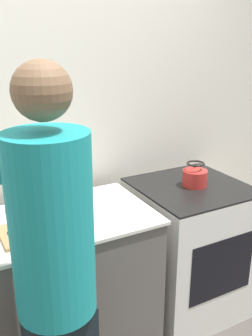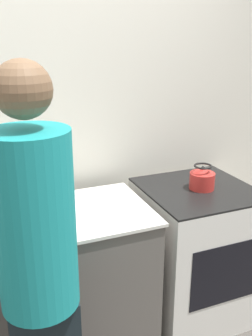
{
  "view_description": "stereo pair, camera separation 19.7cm",
  "coord_description": "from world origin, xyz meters",
  "px_view_note": "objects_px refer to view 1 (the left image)",
  "views": [
    {
      "loc": [
        -0.59,
        -1.43,
        1.82
      ],
      "look_at": [
        0.29,
        0.21,
        1.17
      ],
      "focal_mm": 40.0,
      "sensor_mm": 36.0,
      "label": 1
    },
    {
      "loc": [
        -0.42,
        -1.51,
        1.82
      ],
      "look_at": [
        0.29,
        0.21,
        1.17
      ],
      "focal_mm": 40.0,
      "sensor_mm": 36.0,
      "label": 2
    }
  ],
  "objects_px": {
    "kettle": "(195,176)",
    "bowl_prep": "(22,206)",
    "cutting_board": "(32,231)",
    "oven": "(188,248)",
    "person": "(55,276)",
    "knife": "(26,229)"
  },
  "relations": [
    {
      "from": "oven",
      "to": "kettle",
      "type": "relative_size",
      "value": 5.85
    },
    {
      "from": "kettle",
      "to": "bowl_prep",
      "type": "height_order",
      "value": "kettle"
    },
    {
      "from": "kettle",
      "to": "bowl_prep",
      "type": "bearing_deg",
      "value": 171.69
    },
    {
      "from": "oven",
      "to": "person",
      "type": "height_order",
      "value": "person"
    },
    {
      "from": "cutting_board",
      "to": "bowl_prep",
      "type": "bearing_deg",
      "value": 85.44
    },
    {
      "from": "cutting_board",
      "to": "bowl_prep",
      "type": "xyz_separation_m",
      "value": [
        0.02,
        0.28,
        0.02
      ]
    },
    {
      "from": "person",
      "to": "kettle",
      "type": "xyz_separation_m",
      "value": [
        1.12,
        0.58,
        0.02
      ]
    },
    {
      "from": "cutting_board",
      "to": "oven",
      "type": "bearing_deg",
      "value": 6.87
    },
    {
      "from": "oven",
      "to": "bowl_prep",
      "type": "xyz_separation_m",
      "value": [
        -1.05,
        0.15,
        0.49
      ]
    },
    {
      "from": "person",
      "to": "knife",
      "type": "relative_size",
      "value": 9.53
    },
    {
      "from": "person",
      "to": "bowl_prep",
      "type": "height_order",
      "value": "person"
    },
    {
      "from": "oven",
      "to": "kettle",
      "type": "xyz_separation_m",
      "value": [
        0.01,
        -0.01,
        0.53
      ]
    },
    {
      "from": "cutting_board",
      "to": "kettle",
      "type": "distance_m",
      "value": 1.09
    },
    {
      "from": "bowl_prep",
      "to": "kettle",
      "type": "bearing_deg",
      "value": -8.31
    },
    {
      "from": "knife",
      "to": "bowl_prep",
      "type": "bearing_deg",
      "value": 75.75
    },
    {
      "from": "person",
      "to": "knife",
      "type": "height_order",
      "value": "person"
    },
    {
      "from": "cutting_board",
      "to": "bowl_prep",
      "type": "height_order",
      "value": "bowl_prep"
    },
    {
      "from": "cutting_board",
      "to": "bowl_prep",
      "type": "distance_m",
      "value": 0.28
    },
    {
      "from": "oven",
      "to": "person",
      "type": "distance_m",
      "value": 1.35
    },
    {
      "from": "kettle",
      "to": "bowl_prep",
      "type": "relative_size",
      "value": 1.02
    },
    {
      "from": "bowl_prep",
      "to": "oven",
      "type": "bearing_deg",
      "value": -7.96
    },
    {
      "from": "cutting_board",
      "to": "kettle",
      "type": "xyz_separation_m",
      "value": [
        1.09,
        0.12,
        0.06
      ]
    }
  ]
}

